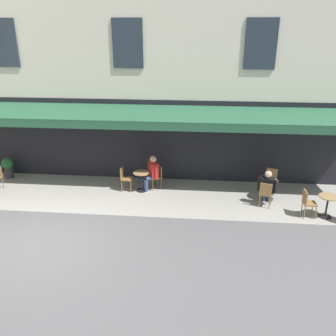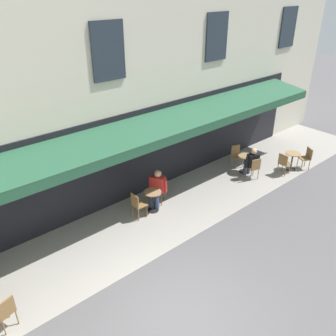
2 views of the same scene
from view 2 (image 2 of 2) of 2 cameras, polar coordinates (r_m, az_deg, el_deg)
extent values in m
plane|color=#565456|center=(9.15, 1.60, -22.20)|extent=(70.00, 70.00, 0.00)
cube|color=gray|center=(12.69, 2.17, -5.72)|extent=(20.50, 3.20, 0.01)
cube|color=black|center=(12.82, -3.30, 2.79)|extent=(16.00, 0.06, 3.20)
cube|color=#235138|center=(11.74, -0.99, 7.05)|extent=(15.00, 1.70, 0.36)
cube|color=#235138|center=(11.25, 1.74, 4.82)|extent=(15.00, 0.04, 0.28)
cube|color=#232D38|center=(17.74, 18.73, 20.60)|extent=(1.10, 0.06, 1.70)
cube|color=#232D38|center=(14.01, 7.84, 20.13)|extent=(1.10, 0.06, 1.70)
cube|color=#232D38|center=(11.01, -9.56, 17.99)|extent=(1.10, 0.06, 1.70)
cylinder|color=olive|center=(9.64, -24.35, -20.12)|extent=(0.03, 0.03, 0.45)
cylinder|color=olive|center=(9.43, -23.06, -21.14)|extent=(0.03, 0.03, 0.45)
cylinder|color=olive|center=(9.33, -24.82, -22.27)|extent=(0.03, 0.03, 0.45)
cube|color=olive|center=(9.31, -24.89, -20.16)|extent=(0.50, 0.50, 0.04)
cube|color=olive|center=(9.03, -24.50, -19.73)|extent=(0.39, 0.16, 0.42)
cylinder|color=black|center=(15.06, 12.08, -0.56)|extent=(0.40, 0.40, 0.03)
cylinder|color=black|center=(14.90, 12.21, 0.61)|extent=(0.06, 0.06, 0.72)
cylinder|color=#99754C|center=(14.74, 12.36, 1.91)|extent=(0.60, 0.60, 0.03)
cylinder|color=olive|center=(14.78, 13.52, -0.36)|extent=(0.03, 0.03, 0.45)
cylinder|color=olive|center=(14.60, 12.42, -0.61)|extent=(0.03, 0.03, 0.45)
cylinder|color=olive|center=(14.54, 14.27, -0.95)|extent=(0.03, 0.03, 0.45)
cylinder|color=olive|center=(14.36, 13.17, -1.20)|extent=(0.03, 0.03, 0.45)
cube|color=olive|center=(14.46, 13.45, 0.08)|extent=(0.50, 0.50, 0.04)
cube|color=olive|center=(14.23, 13.96, 0.59)|extent=(0.39, 0.16, 0.42)
cylinder|color=olive|center=(15.14, 10.82, 0.64)|extent=(0.03, 0.03, 0.45)
cylinder|color=olive|center=(15.32, 11.87, 0.87)|extent=(0.03, 0.03, 0.45)
cylinder|color=olive|center=(15.39, 10.12, 1.17)|extent=(0.03, 0.03, 0.45)
cylinder|color=olive|center=(15.57, 11.17, 1.39)|extent=(0.03, 0.03, 0.45)
cube|color=olive|center=(15.25, 11.08, 1.84)|extent=(0.50, 0.50, 0.04)
cube|color=olive|center=(15.28, 10.78, 2.89)|extent=(0.39, 0.15, 0.42)
cylinder|color=black|center=(12.35, -2.43, -6.73)|extent=(0.40, 0.40, 0.03)
cylinder|color=black|center=(12.15, -2.46, -5.39)|extent=(0.06, 0.06, 0.72)
cylinder|color=#99754C|center=(11.95, -2.49, -3.89)|extent=(0.60, 0.60, 0.03)
cylinder|color=olive|center=(11.93, -3.39, -6.92)|extent=(0.03, 0.03, 0.45)
cylinder|color=olive|center=(12.16, -4.36, -6.21)|extent=(0.03, 0.03, 0.45)
cylinder|color=olive|center=(11.77, -4.73, -7.51)|extent=(0.03, 0.03, 0.45)
cylinder|color=olive|center=(12.00, -5.68, -6.78)|extent=(0.03, 0.03, 0.45)
cube|color=olive|center=(11.83, -4.59, -5.87)|extent=(0.41, 0.41, 0.04)
cube|color=olive|center=(11.62, -5.35, -5.24)|extent=(0.05, 0.40, 0.42)
cylinder|color=olive|center=(12.58, -2.50, -4.87)|extent=(0.03, 0.03, 0.45)
cylinder|color=olive|center=(12.47, -1.05, -5.17)|extent=(0.03, 0.03, 0.45)
cylinder|color=olive|center=(12.84, -1.93, -4.11)|extent=(0.03, 0.03, 0.45)
cylinder|color=olive|center=(12.74, -0.50, -4.39)|extent=(0.03, 0.03, 0.45)
cube|color=olive|center=(12.53, -1.51, -3.68)|extent=(0.54, 0.54, 0.04)
cube|color=olive|center=(12.55, -1.22, -2.38)|extent=(0.23, 0.37, 0.42)
cylinder|color=black|center=(15.79, 19.04, -0.15)|extent=(0.40, 0.40, 0.03)
cylinder|color=black|center=(15.64, 19.23, 0.97)|extent=(0.06, 0.06, 0.72)
cylinder|color=#99754C|center=(15.48, 19.44, 2.21)|extent=(0.60, 0.60, 0.03)
cylinder|color=olive|center=(16.01, 20.07, 0.91)|extent=(0.03, 0.03, 0.45)
cylinder|color=olive|center=(15.75, 20.65, 0.36)|extent=(0.03, 0.03, 0.45)
cylinder|color=olive|center=(16.18, 21.12, 1.00)|extent=(0.03, 0.03, 0.45)
cylinder|color=olive|center=(15.92, 21.71, 0.46)|extent=(0.03, 0.03, 0.45)
cube|color=olive|center=(15.86, 21.03, 1.47)|extent=(0.55, 0.55, 0.04)
cube|color=olive|center=(15.86, 21.73, 2.26)|extent=(0.24, 0.36, 0.42)
cylinder|color=olive|center=(15.32, 18.95, -0.12)|extent=(0.03, 0.03, 0.45)
cylinder|color=olive|center=(15.47, 17.89, 0.33)|extent=(0.03, 0.03, 0.45)
cylinder|color=olive|center=(15.05, 18.27, -0.51)|extent=(0.03, 0.03, 0.45)
cylinder|color=olive|center=(15.20, 17.20, -0.06)|extent=(0.03, 0.03, 0.45)
cube|color=olive|center=(15.15, 18.21, 0.73)|extent=(0.40, 0.40, 0.04)
cube|color=olive|center=(14.91, 17.98, 1.31)|extent=(0.04, 0.40, 0.42)
cylinder|color=navy|center=(12.37, -2.58, -5.44)|extent=(0.15, 0.15, 0.47)
cylinder|color=navy|center=(12.36, -2.31, -4.04)|extent=(0.37, 0.30, 0.16)
cylinder|color=navy|center=(12.31, -1.77, -5.60)|extent=(0.15, 0.15, 0.47)
cylinder|color=navy|center=(12.30, -1.50, -4.20)|extent=(0.37, 0.30, 0.16)
cube|color=red|center=(12.32, -1.63, -2.60)|extent=(0.47, 0.55, 0.58)
sphere|color=tan|center=(12.12, -1.66, -0.90)|extent=(0.25, 0.25, 0.25)
cylinder|color=red|center=(12.42, -2.87, -2.43)|extent=(0.10, 0.10, 0.51)
cylinder|color=red|center=(12.24, -0.37, -2.90)|extent=(0.10, 0.10, 0.51)
cylinder|color=navy|center=(14.88, 12.80, -0.03)|extent=(0.14, 0.14, 0.47)
cylinder|color=navy|center=(14.65, 13.26, 0.58)|extent=(0.24, 0.35, 0.15)
cylinder|color=navy|center=(14.79, 12.24, -0.16)|extent=(0.14, 0.14, 0.47)
cylinder|color=navy|center=(14.56, 12.69, 0.46)|extent=(0.24, 0.35, 0.15)
cube|color=black|center=(14.37, 13.44, 1.21)|extent=(0.51, 0.38, 0.55)
sphere|color=tan|center=(14.20, 13.61, 2.63)|extent=(0.24, 0.24, 0.24)
cylinder|color=black|center=(14.53, 14.32, 1.34)|extent=(0.10, 0.10, 0.48)
cylinder|color=black|center=(14.23, 12.53, 0.97)|extent=(0.10, 0.10, 0.48)
camera|label=1|loc=(9.29, 72.77, 0.47)|focal=37.94mm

